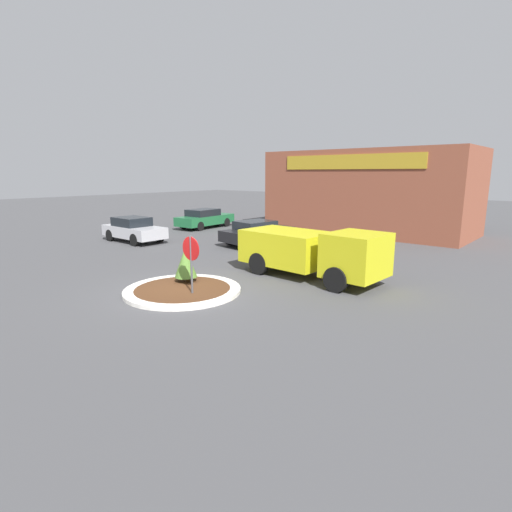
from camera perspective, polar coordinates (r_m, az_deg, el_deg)
The scene contains 9 objects.
ground_plane at distance 14.07m, azimuth -10.42°, elevation -5.08°, with size 120.00×120.00×0.00m, color #474749.
traffic_island at distance 14.05m, azimuth -10.43°, elevation -4.82°, with size 4.00×4.00×0.13m.
stop_sign at distance 13.14m, azimuth -9.26°, elevation 0.14°, with size 0.79×0.07×2.04m.
island_shrub at distance 14.72m, azimuth -10.03°, elevation -0.90°, with size 0.81×0.81×1.26m.
utility_truck at distance 15.62m, azimuth 7.82°, elevation 0.77°, with size 5.92×2.47×1.96m.
storefront_building at distance 28.96m, azimuth 15.77°, elevation 8.84°, with size 13.55×6.07×5.52m.
parked_sedan_black at distance 22.85m, azimuth 0.19°, elevation 3.43°, with size 2.36×4.55×1.37m.
parked_sedan_silver at distance 24.89m, azimuth -17.08°, elevation 3.67°, with size 4.21×1.88×1.46m.
parked_sedan_green at distance 30.14m, azimuth -7.34°, elevation 5.38°, with size 2.18×4.82×1.41m.
Camera 1 is at (10.52, -8.43, 4.04)m, focal length 28.00 mm.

